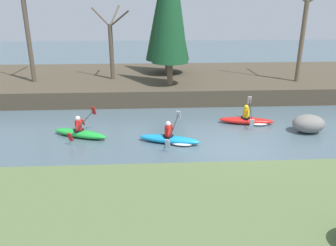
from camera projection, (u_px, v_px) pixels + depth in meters
ground_plane at (234, 150)px, 13.60m from camera, size 90.00×90.00×0.00m
riverbank_far at (198, 81)px, 23.73m from camera, size 44.00×9.79×0.99m
conifer_tree_left at (167, 4)px, 22.36m from camera, size 3.12×3.12×8.49m
bare_tree_upstream at (27, 21)px, 20.13m from camera, size 4.36×4.31×7.98m
bare_tree_mid_upstream at (111, 45)px, 21.41m from camera, size 2.64×2.61×4.70m
bare_tree_mid_downstream at (303, 32)px, 20.46m from camera, size 3.66×3.61×6.64m
kayaker_lead at (249, 120)px, 16.56m from camera, size 2.79×2.06×1.20m
kayaker_middle at (172, 139)px, 14.24m from camera, size 2.76×2.02×1.20m
kayaker_trailing at (80, 132)px, 14.91m from camera, size 2.71×1.97×1.20m
boulder_midstream at (308, 124)px, 15.43m from camera, size 1.50×1.17×0.85m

